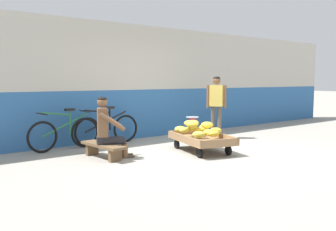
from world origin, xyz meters
TOP-DOWN VIEW (x-y plane):
  - ground_plane at (0.00, 0.00)m, footprint 80.00×80.00m
  - back_wall at (0.00, 2.80)m, footprint 16.00×0.30m
  - banana_cart at (0.11, 0.44)m, footprint 1.17×1.60m
  - banana_pile at (0.09, 0.53)m, footprint 1.03×1.13m
  - low_bench at (-1.75, 1.11)m, footprint 0.40×1.12m
  - vendor_seated at (-1.67, 1.08)m, footprint 0.74×0.62m
  - plastic_crate at (0.72, 1.41)m, footprint 0.36×0.28m
  - weighing_scale at (0.72, 1.41)m, footprint 0.30×0.30m
  - bicycle_near_left at (-1.97, 2.33)m, footprint 1.66×0.48m
  - bicycle_far_left at (-1.03, 2.35)m, footprint 1.66×0.48m
  - customer_adult at (1.55, 1.46)m, footprint 0.35×0.41m
  - shopping_bag at (0.75, 0.95)m, footprint 0.18×0.12m

SIDE VIEW (x-z plane):
  - ground_plane at x=0.00m, z-range 0.00..0.00m
  - shopping_bag at x=0.75m, z-range 0.00..0.24m
  - plastic_crate at x=0.72m, z-range 0.00..0.30m
  - low_bench at x=-1.75m, z-range 0.06..0.33m
  - banana_cart at x=0.11m, z-range 0.06..0.42m
  - bicycle_near_left at x=-1.97m, z-range -0.08..0.78m
  - bicycle_far_left at x=-1.03m, z-range -0.08..0.78m
  - weighing_scale at x=0.72m, z-range 0.31..0.60m
  - banana_pile at x=0.09m, z-range 0.33..0.60m
  - vendor_seated at x=-1.67m, z-range 0.00..1.14m
  - customer_adult at x=1.55m, z-range 0.19..1.72m
  - back_wall at x=0.00m, z-range 0.00..2.78m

